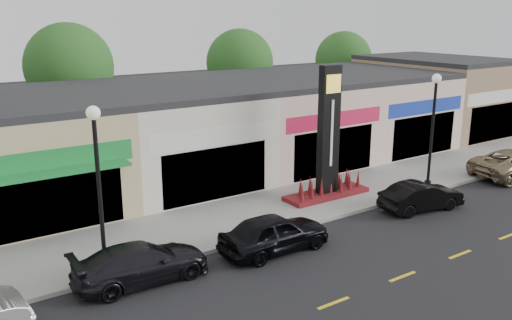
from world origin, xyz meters
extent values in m
plane|color=black|center=(0.00, 0.00, 0.00)|extent=(120.00, 120.00, 0.00)
cube|color=gray|center=(0.00, 4.35, 0.07)|extent=(52.00, 4.30, 0.15)
cube|color=gray|center=(0.00, 2.10, 0.07)|extent=(52.00, 0.20, 0.15)
cube|color=tan|center=(-8.50, 11.50, 2.25)|extent=(7.00, 10.00, 4.50)
cube|color=#262628|center=(-8.50, 11.50, 4.65)|extent=(7.00, 10.00, 0.30)
cube|color=black|center=(-8.50, 6.55, 1.40)|extent=(5.25, 0.10, 2.40)
cube|color=#1D8237|center=(-8.50, 6.55, 3.10)|extent=(6.30, 0.12, 0.80)
cube|color=#1D8237|center=(-8.50, 6.10, 2.70)|extent=(5.60, 0.90, 0.12)
cube|color=beige|center=(-1.50, 11.50, 2.25)|extent=(7.00, 10.00, 4.50)
cube|color=#262628|center=(-1.50, 11.50, 4.65)|extent=(7.00, 10.00, 0.30)
cube|color=black|center=(-1.50, 6.55, 1.40)|extent=(5.25, 0.10, 2.40)
cube|color=silver|center=(-1.50, 6.55, 3.10)|extent=(6.30, 0.12, 0.80)
cube|color=beige|center=(5.50, 11.50, 2.25)|extent=(7.00, 10.00, 4.50)
cube|color=#262628|center=(5.50, 11.50, 4.65)|extent=(7.00, 10.00, 0.30)
cube|color=black|center=(5.50, 6.55, 1.40)|extent=(5.25, 0.10, 2.40)
cube|color=#D01B46|center=(5.50, 6.55, 3.10)|extent=(6.30, 0.12, 0.80)
cube|color=beige|center=(12.50, 11.50, 2.25)|extent=(7.00, 10.00, 4.50)
cube|color=#262628|center=(12.50, 11.50, 4.65)|extent=(7.00, 10.00, 0.30)
cube|color=black|center=(12.50, 6.55, 1.40)|extent=(5.25, 0.10, 2.40)
cube|color=#1833AD|center=(12.50, 6.55, 3.10)|extent=(6.30, 0.12, 0.80)
cube|color=#80644A|center=(19.50, 11.50, 2.50)|extent=(7.00, 10.00, 5.00)
cube|color=#262628|center=(19.50, 11.50, 5.15)|extent=(7.00, 10.00, 0.30)
cube|color=black|center=(19.50, 6.55, 1.40)|extent=(5.25, 0.10, 2.40)
cube|color=silver|center=(19.50, 6.55, 3.10)|extent=(6.30, 0.12, 0.80)
cylinder|color=#382619|center=(-4.00, 19.50, 1.57)|extent=(0.36, 0.36, 3.15)
sphere|color=#224C17|center=(-4.00, 19.50, 5.23)|extent=(5.20, 5.20, 5.20)
cylinder|color=#382619|center=(8.00, 19.50, 1.49)|extent=(0.36, 0.36, 2.97)
sphere|color=#224C17|center=(8.00, 19.50, 4.89)|extent=(4.80, 4.80, 4.80)
cylinder|color=#382619|center=(18.00, 19.50, 1.40)|extent=(0.36, 0.36, 2.80)
sphere|color=#224C17|center=(18.00, 19.50, 4.64)|extent=(4.60, 4.60, 4.60)
cylinder|color=black|center=(-8.00, 2.50, 0.30)|extent=(0.32, 0.32, 0.30)
cylinder|color=black|center=(-8.00, 2.50, 2.80)|extent=(0.14, 0.14, 5.00)
sphere|color=silver|center=(-8.00, 2.50, 5.40)|extent=(0.44, 0.44, 0.44)
cylinder|color=black|center=(8.00, 2.50, 0.30)|extent=(0.32, 0.32, 0.30)
cylinder|color=black|center=(8.00, 2.50, 2.80)|extent=(0.14, 0.14, 5.00)
sphere|color=silver|center=(8.00, 2.50, 5.40)|extent=(0.44, 0.44, 0.44)
cube|color=#55150E|center=(3.00, 4.20, 0.25)|extent=(4.20, 1.30, 0.20)
cube|color=black|center=(3.00, 4.20, 3.15)|extent=(1.00, 0.40, 6.00)
cube|color=yellow|center=(3.00, 3.98, 5.35)|extent=(0.80, 0.05, 0.80)
cube|color=silver|center=(3.00, 3.98, 3.15)|extent=(0.12, 0.04, 3.00)
imported|color=black|center=(-7.17, 1.46, 0.64)|extent=(1.88, 4.42, 1.27)
imported|color=black|center=(-2.32, 0.94, 0.71)|extent=(1.68, 4.16, 1.42)
imported|color=black|center=(5.47, 0.81, 0.63)|extent=(1.90, 3.96, 1.25)
camera|label=1|loc=(-12.94, -13.63, 8.31)|focal=38.00mm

